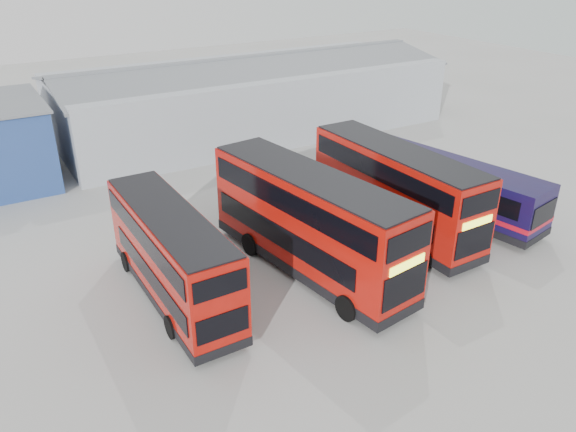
{
  "coord_description": "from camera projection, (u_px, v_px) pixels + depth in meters",
  "views": [
    {
      "loc": [
        -12.46,
        -19.78,
        13.67
      ],
      "look_at": [
        -0.22,
        0.64,
        2.1
      ],
      "focal_mm": 35.0,
      "sensor_mm": 36.0,
      "label": 1
    }
  ],
  "objects": [
    {
      "name": "ground_plane",
      "position": [
        299.0,
        259.0,
        27.0
      ],
      "size": [
        120.0,
        120.0,
        0.0
      ],
      "primitive_type": "plane",
      "color": "gray",
      "rests_on": "ground"
    },
    {
      "name": "maintenance_shed",
      "position": [
        252.0,
        97.0,
        44.99
      ],
      "size": [
        30.5,
        12.0,
        5.89
      ],
      "color": "#999FA7",
      "rests_on": "ground"
    },
    {
      "name": "double_decker_left",
      "position": [
        172.0,
        257.0,
        23.15
      ],
      "size": [
        2.52,
        9.66,
        4.07
      ],
      "rotation": [
        0.0,
        0.0,
        3.15
      ],
      "color": "#9E0F09",
      "rests_on": "ground"
    },
    {
      "name": "double_decker_centre",
      "position": [
        309.0,
        224.0,
        25.11
      ],
      "size": [
        4.15,
        11.54,
        4.78
      ],
      "rotation": [
        0.0,
        0.0,
        0.13
      ],
      "color": "#9E0F09",
      "rests_on": "ground"
    },
    {
      "name": "double_decker_right",
      "position": [
        395.0,
        191.0,
        28.73
      ],
      "size": [
        2.83,
        10.78,
        4.54
      ],
      "rotation": [
        0.0,
        0.0,
        0.01
      ],
      "color": "#9E0F09",
      "rests_on": "ground"
    },
    {
      "name": "single_decker_blue",
      "position": [
        445.0,
        187.0,
        31.15
      ],
      "size": [
        4.55,
        11.51,
        3.05
      ],
      "rotation": [
        0.0,
        0.0,
        3.32
      ],
      "color": "black",
      "rests_on": "ground"
    }
  ]
}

